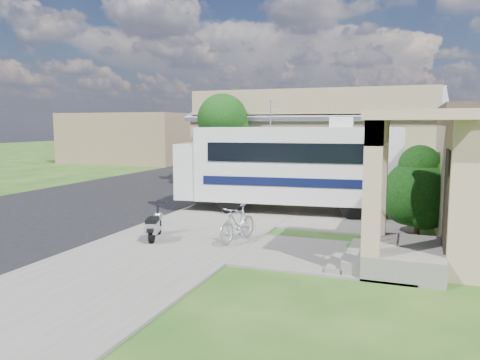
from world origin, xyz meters
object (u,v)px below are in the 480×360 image
(pickup_truck, at_px, (219,164))
(garden_hose, at_px, (356,249))
(motorhome, at_px, (289,165))
(shrub, at_px, (421,190))
(bicycle, at_px, (238,226))
(scooter, at_px, (154,225))
(van, at_px, (247,155))

(pickup_truck, bearing_deg, garden_hose, 119.12)
(motorhome, xyz_separation_m, garden_hose, (2.89, -4.81, -1.60))
(shrub, bearing_deg, pickup_truck, 134.09)
(motorhome, distance_m, bicycle, 5.09)
(scooter, xyz_separation_m, garden_hose, (5.18, 0.67, -0.34))
(motorhome, xyz_separation_m, pickup_truck, (-6.40, 8.69, -0.88))
(motorhome, xyz_separation_m, shrub, (4.36, -2.42, -0.38))
(pickup_truck, distance_m, garden_hose, 16.40)
(van, bearing_deg, pickup_truck, -81.83)
(pickup_truck, height_order, van, van)
(van, bearing_deg, scooter, -75.66)
(scooter, xyz_separation_m, bicycle, (2.17, 0.54, 0.05))
(bicycle, xyz_separation_m, pickup_truck, (-6.29, 13.63, 0.33))
(shrub, height_order, bicycle, shrub)
(garden_hose, bearing_deg, scooter, -172.62)
(scooter, bearing_deg, bicycle, -6.42)
(shrub, distance_m, garden_hose, 3.05)
(garden_hose, bearing_deg, pickup_truck, 124.56)
(bicycle, relative_size, garden_hose, 3.67)
(scooter, bearing_deg, pickup_truck, 85.89)
(garden_hose, bearing_deg, motorhome, 121.04)
(shrub, bearing_deg, van, 122.04)
(motorhome, height_order, van, motorhome)
(shrub, relative_size, garden_hose, 5.80)
(van, bearing_deg, garden_hose, -62.80)
(motorhome, bearing_deg, garden_hose, -65.51)
(bicycle, distance_m, garden_hose, 3.04)
(motorhome, bearing_deg, van, 107.70)
(motorhome, distance_m, scooter, 6.07)
(scooter, distance_m, bicycle, 2.24)
(bicycle, relative_size, van, 0.27)
(pickup_truck, relative_size, garden_hose, 13.24)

